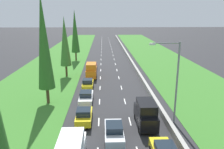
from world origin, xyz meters
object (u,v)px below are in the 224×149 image
Objects in this scene: yellow_hatchback_left_lane_fifth at (88,84)px; poplar_tree_second at (44,42)px; maroon_hatchback_left_lane at (93,66)px; poplar_tree_fourth at (75,31)px; poplar_tree_third at (65,42)px; street_light_mast at (174,77)px; silver_sedan_centre_lane at (114,132)px; yellow_hatchback_left_lane at (84,116)px; orange_van_left_lane at (91,70)px; black_van_right_lane at (146,114)px; white_sedan_left_lane at (86,97)px.

poplar_tree_second reaches higher than yellow_hatchback_left_lane_fifth.
poplar_tree_second is (-4.98, -5.72, 7.37)m from yellow_hatchback_left_lane_fifth.
poplar_tree_fourth is at bearing 114.67° from maroon_hatchback_left_lane.
yellow_hatchback_left_lane_fifth is 0.34× the size of poplar_tree_third.
yellow_hatchback_left_lane_fifth is at bearing -78.97° from poplar_tree_fourth.
silver_sedan_centre_lane is at bearing -154.04° from street_light_mast.
maroon_hatchback_left_lane is at bearing -65.33° from poplar_tree_fourth.
maroon_hatchback_left_lane is (-0.05, 24.37, 0.00)m from yellow_hatchback_left_lane.
poplar_tree_second reaches higher than orange_van_left_lane.
street_light_mast reaches higher than yellow_hatchback_left_lane_fifth.
yellow_hatchback_left_lane_fifth is 10.78m from poplar_tree_third.
poplar_tree_third is (-8.05, 22.93, 5.91)m from silver_sedan_centre_lane.
yellow_hatchback_left_lane is at bearing -89.76° from orange_van_left_lane.
maroon_hatchback_left_lane reaches higher than silver_sedan_centre_lane.
street_light_mast is (2.95, 0.52, 3.83)m from black_van_right_lane.
orange_van_left_lane is (0.25, 6.78, 0.56)m from yellow_hatchback_left_lane_fifth.
poplar_tree_second is at bearing -91.68° from poplar_tree_third.
orange_van_left_lane is 0.38× the size of poplar_tree_fourth.
poplar_tree_third reaches higher than black_van_right_lane.
yellow_hatchback_left_lane is 35.76m from poplar_tree_fourth.
street_light_mast is at bearing -32.60° from white_sedan_left_lane.
street_light_mast is at bearing -2.17° from yellow_hatchback_left_lane.
white_sedan_left_lane is at bearing -70.76° from poplar_tree_third.
silver_sedan_centre_lane is 14.66m from poplar_tree_second.
poplar_tree_fourth is at bearing 107.85° from black_van_right_lane.
orange_van_left_lane is 0.43× the size of poplar_tree_third.
orange_van_left_lane reaches higher than maroon_hatchback_left_lane.
black_van_right_lane is 37.98m from poplar_tree_fourth.
yellow_hatchback_left_lane is 0.87× the size of white_sedan_left_lane.
white_sedan_left_lane is at bearing -90.45° from maroon_hatchback_left_lane.
black_van_right_lane is 20.43m from orange_van_left_lane.
black_van_right_lane is 6.73m from yellow_hatchback_left_lane.
poplar_tree_third reaches higher than street_light_mast.
silver_sedan_centre_lane is 39.70m from poplar_tree_fourth.
orange_van_left_lane is at bearing 98.34° from silver_sedan_centre_lane.
white_sedan_left_lane is 18.47m from maroon_hatchback_left_lane.
maroon_hatchback_left_lane is (0.03, 5.95, -0.56)m from orange_van_left_lane.
poplar_tree_third is (-4.59, 7.79, 5.89)m from yellow_hatchback_left_lane_fifth.
orange_van_left_lane is 21.47m from street_light_mast.
poplar_tree_fourth reaches higher than yellow_hatchback_left_lane.
poplar_tree_fourth reaches higher than poplar_tree_third.
poplar_tree_fourth is 1.43× the size of street_light_mast.
poplar_tree_fourth is 38.09m from street_light_mast.
orange_van_left_lane is 18.12m from poplar_tree_fourth.
yellow_hatchback_left_lane is 1.00× the size of maroon_hatchback_left_lane.
street_light_mast is at bearing -67.67° from poplar_tree_fourth.
poplar_tree_fourth reaches higher than orange_van_left_lane.
silver_sedan_centre_lane is at bearing -70.66° from poplar_tree_third.
poplar_tree_second is (-5.11, 0.01, 7.40)m from white_sedan_left_lane.
yellow_hatchback_left_lane is at bearing 131.77° from silver_sedan_centre_lane.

